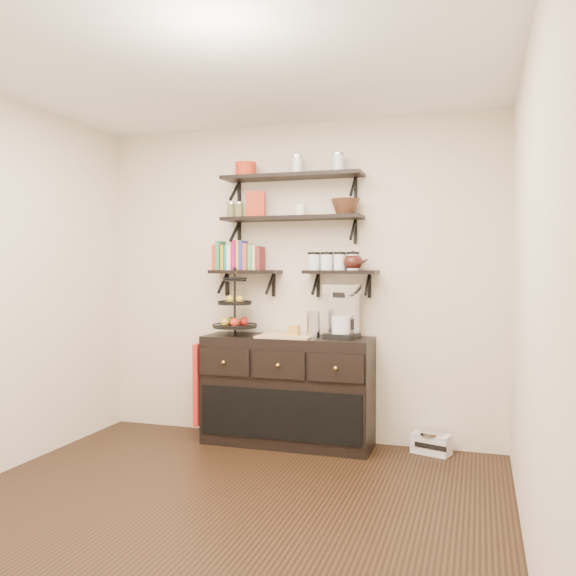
{
  "coord_description": "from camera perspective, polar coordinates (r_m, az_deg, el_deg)",
  "views": [
    {
      "loc": [
        1.51,
        -3.28,
        1.48
      ],
      "look_at": [
        0.12,
        1.15,
        1.32
      ],
      "focal_mm": 38.0,
      "sensor_mm": 36.0,
      "label": 1
    }
  ],
  "objects": [
    {
      "name": "floor",
      "position": [
        3.9,
        -7.17,
        -20.29
      ],
      "size": [
        3.5,
        3.5,
        0.0
      ],
      "primitive_type": "plane",
      "color": "black",
      "rests_on": "ground"
    },
    {
      "name": "sideboard",
      "position": [
        5.13,
        -0.04,
        -9.54
      ],
      "size": [
        1.4,
        0.5,
        0.92
      ],
      "color": "black",
      "rests_on": "floor"
    },
    {
      "name": "back_wall",
      "position": [
        5.25,
        0.77,
        0.6
      ],
      "size": [
        3.5,
        0.02,
        2.7
      ],
      "primitive_type": "cube",
      "color": "beige",
      "rests_on": "ground"
    },
    {
      "name": "radio",
      "position": [
        5.09,
        13.25,
        -13.91
      ],
      "size": [
        0.33,
        0.25,
        0.18
      ],
      "rotation": [
        0.0,
        0.0,
        -0.32
      ],
      "color": "silver",
      "rests_on": "floor"
    },
    {
      "name": "coffee_maker",
      "position": [
        4.95,
        5.13,
        -2.3
      ],
      "size": [
        0.29,
        0.29,
        0.44
      ],
      "rotation": [
        0.0,
        0.0,
        -0.3
      ],
      "color": "black",
      "rests_on": "sideboard"
    },
    {
      "name": "shelf_low_left",
      "position": [
        5.27,
        -3.98,
        1.45
      ],
      "size": [
        0.6,
        0.25,
        0.23
      ],
      "color": "black",
      "rests_on": "back_wall"
    },
    {
      "name": "recipe_box",
      "position": [
        5.25,
        -3.07,
        7.81
      ],
      "size": [
        0.17,
        0.1,
        0.22
      ],
      "primitive_type": "cube",
      "rotation": [
        0.0,
        0.0,
        0.24
      ],
      "color": "#AE2D13",
      "rests_on": "shelf_mid"
    },
    {
      "name": "shelf_mid",
      "position": [
        5.14,
        0.35,
        6.51
      ],
      "size": [
        1.2,
        0.27,
        0.23
      ],
      "color": "black",
      "rests_on": "back_wall"
    },
    {
      "name": "candle",
      "position": [
        5.03,
        0.6,
        -3.95
      ],
      "size": [
        0.08,
        0.08,
        0.08
      ],
      "primitive_type": "cube",
      "color": "#AE8128",
      "rests_on": "sideboard"
    },
    {
      "name": "red_pot",
      "position": [
        5.32,
        -3.97,
        10.99
      ],
      "size": [
        0.18,
        0.18,
        0.12
      ],
      "primitive_type": "cylinder",
      "color": "#AE2D13",
      "rests_on": "shelf_top"
    },
    {
      "name": "fruit_stand",
      "position": [
        5.2,
        -4.94,
        -2.28
      ],
      "size": [
        0.37,
        0.37,
        0.55
      ],
      "rotation": [
        0.0,
        0.0,
        -0.13
      ],
      "color": "black",
      "rests_on": "sideboard"
    },
    {
      "name": "cookbooks",
      "position": [
        5.29,
        -4.52,
        2.94
      ],
      "size": [
        0.43,
        0.15,
        0.26
      ],
      "color": "red",
      "rests_on": "shelf_low_left"
    },
    {
      "name": "right_wall",
      "position": [
        3.29,
        21.65,
        -0.37
      ],
      "size": [
        0.02,
        3.5,
        2.7
      ],
      "primitive_type": "cube",
      "color": "beige",
      "rests_on": "ground"
    },
    {
      "name": "teapot",
      "position": [
        5.0,
        6.09,
        2.58
      ],
      "size": [
        0.24,
        0.2,
        0.16
      ],
      "primitive_type": null,
      "rotation": [
        0.0,
        0.0,
        -0.23
      ],
      "color": "#361410",
      "rests_on": "shelf_low_right"
    },
    {
      "name": "shelf_low_right",
      "position": [
        5.03,
        4.97,
        1.42
      ],
      "size": [
        0.6,
        0.25,
        0.23
      ],
      "color": "black",
      "rests_on": "back_wall"
    },
    {
      "name": "glass_canisters",
      "position": [
        5.04,
        4.25,
        2.42
      ],
      "size": [
        0.43,
        0.1,
        0.13
      ],
      "color": "silver",
      "rests_on": "shelf_low_right"
    },
    {
      "name": "thermal_carafe",
      "position": [
        4.96,
        2.39,
        -3.41
      ],
      "size": [
        0.11,
        0.11,
        0.22
      ],
      "primitive_type": "cylinder",
      "color": "silver",
      "rests_on": "sideboard"
    },
    {
      "name": "shelf_top",
      "position": [
        5.18,
        0.35,
        10.37
      ],
      "size": [
        1.2,
        0.27,
        0.23
      ],
      "color": "black",
      "rests_on": "back_wall"
    },
    {
      "name": "walnut_bowl",
      "position": [
        5.03,
        5.39,
        7.55
      ],
      "size": [
        0.24,
        0.24,
        0.13
      ],
      "primitive_type": null,
      "color": "black",
      "rests_on": "shelf_mid"
    },
    {
      "name": "apron",
      "position": [
        5.29,
        -8.02,
        -8.77
      ],
      "size": [
        0.04,
        0.29,
        0.69
      ],
      "primitive_type": "cube",
      "color": "#982710",
      "rests_on": "sideboard"
    },
    {
      "name": "ramekins",
      "position": [
        5.12,
        1.19,
        7.27
      ],
      "size": [
        0.09,
        0.09,
        0.1
      ],
      "primitive_type": "cylinder",
      "color": "white",
      "rests_on": "shelf_mid"
    },
    {
      "name": "ceiling",
      "position": [
        3.81,
        -7.36,
        20.7
      ],
      "size": [
        3.5,
        3.5,
        0.02
      ],
      "primitive_type": "cube",
      "color": "white",
      "rests_on": "back_wall"
    }
  ]
}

